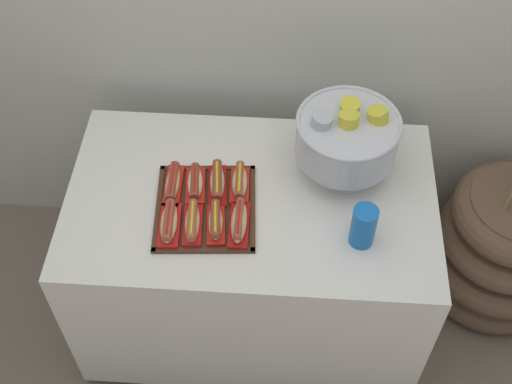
# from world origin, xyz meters

# --- Properties ---
(ground_plane) EXTENTS (10.00, 10.00, 0.00)m
(ground_plane) POSITION_xyz_m (0.00, 0.00, 0.00)
(ground_plane) COLOR #7A6B5B
(buffet_table) EXTENTS (1.26, 0.76, 0.76)m
(buffet_table) POSITION_xyz_m (0.00, 0.00, 0.40)
(buffet_table) COLOR white
(buffet_table) RESTS_ON ground_plane
(floor_vase) EXTENTS (0.58, 0.58, 1.01)m
(floor_vase) POSITION_xyz_m (1.00, 0.19, 0.28)
(floor_vase) COLOR brown
(floor_vase) RESTS_ON ground_plane
(serving_tray) EXTENTS (0.35, 0.38, 0.01)m
(serving_tray) POSITION_xyz_m (-0.15, -0.06, 0.77)
(serving_tray) COLOR #472B19
(serving_tray) RESTS_ON buffet_table
(hot_dog_0) EXTENTS (0.08, 0.18, 0.06)m
(hot_dog_0) POSITION_xyz_m (-0.25, -0.15, 0.80)
(hot_dog_0) COLOR red
(hot_dog_0) RESTS_ON serving_tray
(hot_dog_1) EXTENTS (0.07, 0.17, 0.06)m
(hot_dog_1) POSITION_xyz_m (-0.18, -0.15, 0.80)
(hot_dog_1) COLOR red
(hot_dog_1) RESTS_ON serving_tray
(hot_dog_2) EXTENTS (0.07, 0.16, 0.06)m
(hot_dog_2) POSITION_xyz_m (-0.10, -0.14, 0.80)
(hot_dog_2) COLOR red
(hot_dog_2) RESTS_ON serving_tray
(hot_dog_3) EXTENTS (0.07, 0.18, 0.06)m
(hot_dog_3) POSITION_xyz_m (-0.03, -0.14, 0.80)
(hot_dog_3) COLOR #B21414
(hot_dog_3) RESTS_ON serving_tray
(hot_dog_4) EXTENTS (0.06, 0.18, 0.06)m
(hot_dog_4) POSITION_xyz_m (-0.27, 0.01, 0.80)
(hot_dog_4) COLOR red
(hot_dog_4) RESTS_ON serving_tray
(hot_dog_5) EXTENTS (0.08, 0.16, 0.06)m
(hot_dog_5) POSITION_xyz_m (-0.19, 0.02, 0.80)
(hot_dog_5) COLOR red
(hot_dog_5) RESTS_ON serving_tray
(hot_dog_6) EXTENTS (0.08, 0.18, 0.06)m
(hot_dog_6) POSITION_xyz_m (-0.12, 0.02, 0.80)
(hot_dog_6) COLOR #B21414
(hot_dog_6) RESTS_ON serving_tray
(hot_dog_7) EXTENTS (0.07, 0.16, 0.06)m
(hot_dog_7) POSITION_xyz_m (-0.04, 0.03, 0.80)
(hot_dog_7) COLOR red
(hot_dog_7) RESTS_ON serving_tray
(punch_bowl) EXTENTS (0.35, 0.35, 0.29)m
(punch_bowl) POSITION_xyz_m (0.31, 0.14, 0.93)
(punch_bowl) COLOR silver
(punch_bowl) RESTS_ON buffet_table
(cup_stack) EXTENTS (0.08, 0.08, 0.15)m
(cup_stack) POSITION_xyz_m (0.36, -0.16, 0.84)
(cup_stack) COLOR blue
(cup_stack) RESTS_ON buffet_table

